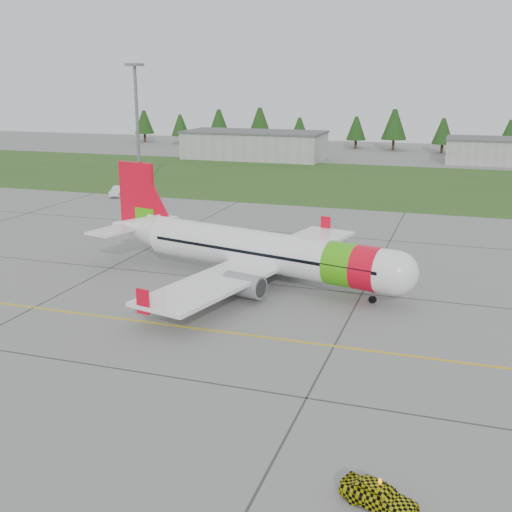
% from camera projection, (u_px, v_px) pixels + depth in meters
% --- Properties ---
extents(ground, '(320.00, 320.00, 0.00)m').
position_uv_depth(ground, '(154.00, 374.00, 40.74)').
color(ground, gray).
rests_on(ground, ground).
extents(aircraft, '(32.65, 30.68, 10.04)m').
position_uv_depth(aircraft, '(259.00, 251.00, 58.70)').
color(aircraft, white).
rests_on(aircraft, ground).
extents(follow_me_car, '(1.63, 1.76, 3.53)m').
position_uv_depth(follow_me_car, '(381.00, 472.00, 27.67)').
color(follow_me_car, '#D6D40B').
rests_on(follow_me_car, ground).
extents(service_van, '(1.96, 1.89, 4.84)m').
position_uv_depth(service_van, '(118.00, 181.00, 101.89)').
color(service_van, silver).
rests_on(service_van, ground).
extents(grass_strip, '(320.00, 50.00, 0.03)m').
position_uv_depth(grass_strip, '(363.00, 183.00, 115.73)').
color(grass_strip, '#30561E').
rests_on(grass_strip, ground).
extents(taxi_guideline, '(120.00, 0.25, 0.02)m').
position_uv_depth(taxi_guideline, '(203.00, 329.00, 48.05)').
color(taxi_guideline, gold).
rests_on(taxi_guideline, ground).
extents(hangar_west, '(32.00, 14.00, 6.00)m').
position_uv_depth(hangar_west, '(254.00, 146.00, 149.65)').
color(hangar_west, '#A8A8A3').
rests_on(hangar_west, ground).
extents(hangar_east, '(24.00, 12.00, 5.20)m').
position_uv_depth(hangar_east, '(504.00, 152.00, 140.38)').
color(hangar_east, '#A8A8A3').
rests_on(hangar_east, ground).
extents(floodlight_mast, '(0.50, 0.50, 20.00)m').
position_uv_depth(floodlight_mast, '(138.00, 132.00, 100.82)').
color(floodlight_mast, slate).
rests_on(floodlight_mast, ground).
extents(treeline, '(160.00, 8.00, 10.00)m').
position_uv_depth(treeline, '(399.00, 131.00, 165.62)').
color(treeline, '#1C3F14').
rests_on(treeline, ground).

